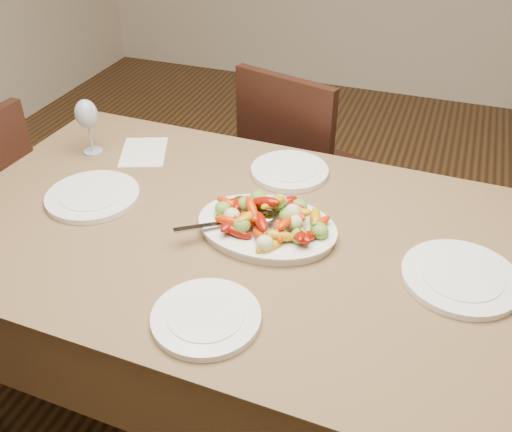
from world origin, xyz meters
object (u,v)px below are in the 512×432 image
object	(u,v)px
plate_right	(461,278)
wine_glass	(88,125)
plate_near	(206,318)
chair_far	(307,170)
plate_left	(93,196)
dining_table	(256,330)
plate_far	(290,171)
serving_platter	(267,229)

from	to	relation	value
plate_right	wine_glass	xyz separation A→B (m)	(-1.24, 0.26, 0.09)
plate_near	wine_glass	distance (m)	0.93
chair_far	plate_left	size ratio (longest dim) A/B	3.38
dining_table	plate_near	distance (m)	0.52
plate_right	plate_far	world-z (taller)	same
chair_far	plate_near	world-z (taller)	chair_far
dining_table	serving_platter	world-z (taller)	serving_platter
plate_far	plate_left	bearing A→B (deg)	-146.06
plate_left	wine_glass	distance (m)	0.32
chair_far	plate_left	bearing A→B (deg)	78.57
plate_left	wine_glass	size ratio (longest dim) A/B	1.37
plate_left	plate_near	size ratio (longest dim) A/B	1.11
serving_platter	plate_far	bearing A→B (deg)	96.16
dining_table	serving_platter	bearing A→B (deg)	35.32
chair_far	plate_far	size ratio (longest dim) A/B	3.77
dining_table	plate_left	world-z (taller)	plate_left
plate_right	wine_glass	bearing A→B (deg)	168.19
serving_platter	wine_glass	size ratio (longest dim) A/B	1.87
chair_far	plate_far	xyz separation A→B (m)	(0.07, -0.51, 0.29)
chair_far	plate_near	xyz separation A→B (m)	(0.09, -1.21, 0.29)
chair_far	plate_right	size ratio (longest dim) A/B	3.25
wine_glass	plate_near	bearing A→B (deg)	-40.82
plate_left	plate_right	size ratio (longest dim) A/B	0.96
serving_platter	plate_right	xyz separation A→B (m)	(0.52, -0.02, -0.00)
plate_left	plate_near	world-z (taller)	same
plate_right	plate_far	bearing A→B (deg)	147.61
plate_near	serving_platter	bearing A→B (deg)	87.01
plate_right	chair_far	bearing A→B (deg)	126.03
dining_table	plate_left	bearing A→B (deg)	-179.87
plate_right	serving_platter	bearing A→B (deg)	177.30
chair_far	serving_platter	world-z (taller)	chair_far
dining_table	plate_far	distance (m)	0.52
chair_far	plate_left	distance (m)	1.01
dining_table	plate_left	xyz separation A→B (m)	(-0.53, -0.00, 0.39)
wine_glass	chair_far	bearing A→B (deg)	44.90
chair_far	plate_left	xyz separation A→B (m)	(-0.44, -0.86, 0.29)
serving_platter	plate_left	xyz separation A→B (m)	(-0.55, -0.02, -0.00)
chair_far	plate_near	distance (m)	1.25
chair_far	plate_far	bearing A→B (deg)	113.96
plate_right	plate_far	size ratio (longest dim) A/B	1.16
plate_left	plate_right	bearing A→B (deg)	-0.29
serving_platter	plate_near	bearing A→B (deg)	-92.99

